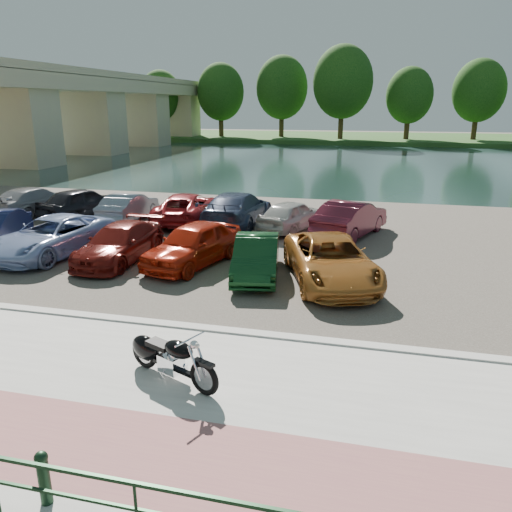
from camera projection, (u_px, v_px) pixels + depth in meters
The scene contains 24 objects.
ground at pixel (231, 382), 9.89m from camera, with size 200.00×200.00×0.00m, color #595447.
promenade at pixel (215, 408), 8.94m from camera, with size 60.00×6.00×0.10m, color #ADABA3.
pink_path at pixel (184, 461), 7.53m from camera, with size 60.00×2.00×0.01m, color #935359.
kerb at pixel (255, 335), 11.72m from camera, with size 60.00×0.30×0.14m, color #ADABA3.
parking_lot at pixel (308, 240), 20.10m from camera, with size 60.00×18.00×0.04m, color #413D34.
river at pixel (351, 162), 47.06m from camera, with size 120.00×40.00×0.00m, color #172927.
far_bank at pixel (363, 138), 76.71m from camera, with size 120.00×24.00×0.60m, color #244217.
bridge at pixel (86, 102), 52.74m from camera, with size 7.00×56.00×8.55m.
railing at pixel (135, 497), 5.94m from camera, with size 24.04×0.05×0.90m.
bollards at pixel (33, 473), 6.67m from camera, with size 10.68×0.18×0.81m.
far_trees at pixel (398, 87), 67.86m from camera, with size 70.25×10.68×12.52m.
motorcycle at pixel (165, 356), 9.75m from camera, with size 2.20×1.16×1.05m.
car_2 at pixel (53, 236), 17.88m from camera, with size 2.28×4.95×1.38m, color #889AC6.
car_3 at pixel (119, 243), 17.22m from camera, with size 1.77×4.34×1.26m, color #5F120D.
car_4 at pixel (193, 244), 16.76m from camera, with size 1.70×4.24×1.44m, color #A91F0B.
car_5 at pixel (256, 257), 15.68m from camera, with size 1.34×3.84×1.27m, color #0F3818.
car_6 at pixel (331, 260), 15.14m from camera, with size 2.30×4.98×1.38m, color #A86626.
car_7 at pixel (35, 201), 24.32m from camera, with size 1.95×4.79×1.39m, color gray.
car_8 at pixel (82, 203), 23.75m from camera, with size 1.75×4.34×1.48m, color black.
car_9 at pixel (129, 207), 23.19m from camera, with size 1.38×3.96×1.30m, color slate.
car_10 at pixel (186, 208), 22.85m from camera, with size 2.26×4.90×1.36m, color maroon.
car_11 at pixel (237, 209), 22.07m from camera, with size 2.16×5.32×1.54m, color #27324C.
car_12 at pixel (292, 215), 21.48m from camera, with size 1.55×3.86×1.31m, color #B3B2AE.
car_13 at pixel (350, 218), 20.47m from camera, with size 1.57×4.50×1.48m, color #531624.
Camera 1 is at (2.55, -8.36, 5.27)m, focal length 35.00 mm.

